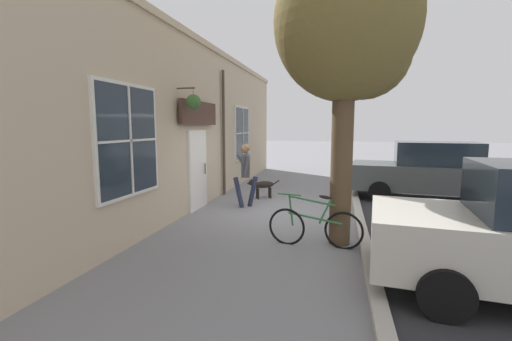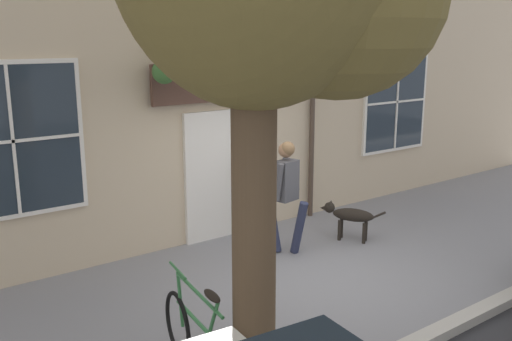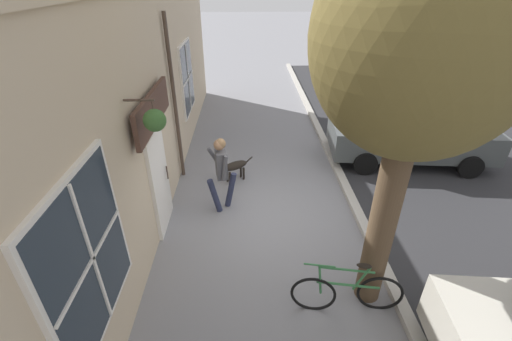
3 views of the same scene
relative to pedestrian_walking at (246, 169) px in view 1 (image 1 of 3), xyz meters
The scene contains 7 objects.
ground_plane 1.48m from the pedestrian_walking, 20.95° to the right, with size 90.00×90.00×0.00m, color gray.
storefront_facade 1.88m from the pedestrian_walking, 165.18° to the right, with size 0.95×18.00×4.56m.
pedestrian_walking is the anchor object (origin of this frame).
dog_on_leash 1.34m from the pedestrian_walking, 80.31° to the left, with size 0.95×0.61×0.63m.
street_tree_by_curb 4.49m from the pedestrian_walking, 41.72° to the right, with size 2.56×2.63×5.45m.
leaning_bicycle 3.50m from the pedestrian_walking, 53.06° to the right, with size 1.74×0.18×1.00m.
parked_car_mid_block 5.56m from the pedestrian_walking, 22.99° to the left, with size 4.45×2.24×1.75m.
Camera 1 is at (1.47, -8.55, 2.19)m, focal length 24.00 mm.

